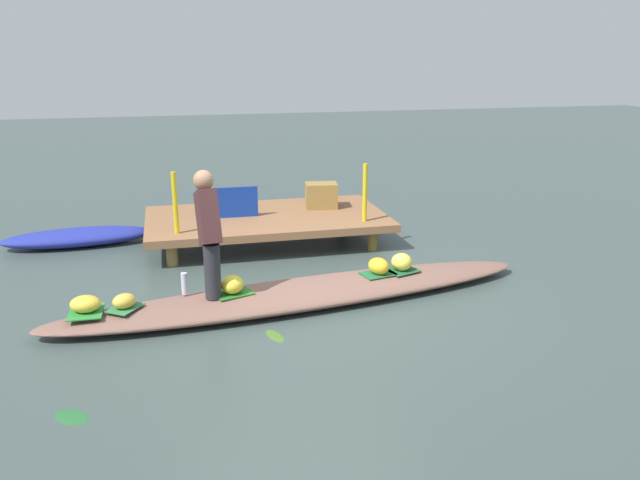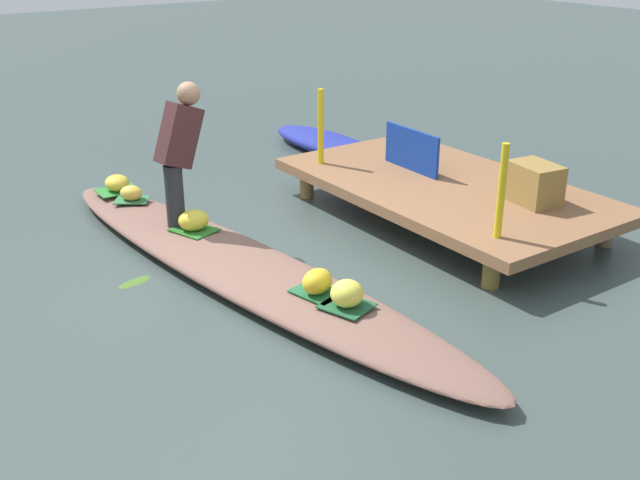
% 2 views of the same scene
% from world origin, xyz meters
% --- Properties ---
extents(canal_water, '(40.00, 40.00, 0.00)m').
position_xyz_m(canal_water, '(0.00, 0.00, 0.00)').
color(canal_water, '#3B4A46').
rests_on(canal_water, ground).
extents(dock_platform, '(3.20, 1.80, 0.37)m').
position_xyz_m(dock_platform, '(-0.00, 2.24, 0.31)').
color(dock_platform, brown).
rests_on(dock_platform, ground).
extents(vendor_boat, '(5.25, 1.49, 0.18)m').
position_xyz_m(vendor_boat, '(0.00, 0.00, 0.09)').
color(vendor_boat, brown).
rests_on(vendor_boat, ground).
extents(moored_boat, '(1.97, 0.71, 0.23)m').
position_xyz_m(moored_boat, '(-2.49, 2.66, 0.11)').
color(moored_boat, navy).
rests_on(moored_boat, ground).
extents(leaf_mat_0, '(0.40, 0.39, 0.01)m').
position_xyz_m(leaf_mat_0, '(1.17, 0.19, 0.19)').
color(leaf_mat_0, '#1E5531').
rests_on(leaf_mat_0, vendor_boat).
extents(banana_bunch_0, '(0.25, 0.26, 0.19)m').
position_xyz_m(banana_bunch_0, '(1.17, 0.19, 0.28)').
color(banana_bunch_0, '#EFE04D').
rests_on(banana_bunch_0, vendor_boat).
extents(leaf_mat_1, '(0.41, 0.33, 0.01)m').
position_xyz_m(leaf_mat_1, '(0.89, 0.13, 0.19)').
color(leaf_mat_1, '#206137').
rests_on(leaf_mat_1, vendor_boat).
extents(banana_bunch_1, '(0.28, 0.31, 0.18)m').
position_xyz_m(banana_bunch_1, '(0.89, 0.13, 0.28)').
color(banana_bunch_1, gold).
rests_on(banana_bunch_1, vendor_boat).
extents(leaf_mat_2, '(0.37, 0.39, 0.01)m').
position_xyz_m(leaf_mat_2, '(-1.74, -0.19, 0.19)').
color(leaf_mat_2, '#327442').
rests_on(leaf_mat_2, vendor_boat).
extents(banana_bunch_2, '(0.28, 0.27, 0.14)m').
position_xyz_m(banana_bunch_2, '(-1.74, -0.19, 0.26)').
color(banana_bunch_2, gold).
rests_on(banana_bunch_2, vendor_boat).
extents(leaf_mat_3, '(0.44, 0.39, 0.01)m').
position_xyz_m(leaf_mat_3, '(-0.71, -0.05, 0.19)').
color(leaf_mat_3, '#266923').
rests_on(leaf_mat_3, vendor_boat).
extents(banana_bunch_3, '(0.28, 0.31, 0.18)m').
position_xyz_m(banana_bunch_3, '(-0.71, -0.05, 0.28)').
color(banana_bunch_3, yellow).
rests_on(banana_bunch_3, vendor_boat).
extents(leaf_mat_4, '(0.31, 0.40, 0.01)m').
position_xyz_m(leaf_mat_4, '(-2.09, -0.20, 0.19)').
color(leaf_mat_4, '#2B8133').
rests_on(leaf_mat_4, vendor_boat).
extents(banana_bunch_4, '(0.33, 0.29, 0.16)m').
position_xyz_m(banana_bunch_4, '(-2.09, -0.20, 0.27)').
color(banana_bunch_4, gold).
rests_on(banana_bunch_4, vendor_boat).
extents(vendor_person, '(0.24, 0.46, 1.23)m').
position_xyz_m(vendor_person, '(-0.92, -0.04, 0.88)').
color(vendor_person, '#28282D').
rests_on(vendor_person, vendor_boat).
extents(water_bottle, '(0.06, 0.06, 0.22)m').
position_xyz_m(water_bottle, '(-1.18, 0.05, 0.29)').
color(water_bottle, silver).
rests_on(water_bottle, vendor_boat).
extents(market_banner, '(0.77, 0.05, 0.41)m').
position_xyz_m(market_banner, '(-0.50, 2.24, 0.57)').
color(market_banner, navy).
rests_on(market_banner, dock_platform).
extents(railing_post_west, '(0.06, 0.06, 0.76)m').
position_xyz_m(railing_post_west, '(-1.20, 1.64, 0.75)').
color(railing_post_west, gold).
rests_on(railing_post_west, dock_platform).
extents(railing_post_east, '(0.06, 0.06, 0.76)m').
position_xyz_m(railing_post_east, '(1.20, 1.64, 0.75)').
color(railing_post_east, gold).
rests_on(railing_post_east, dock_platform).
extents(produce_crate, '(0.48, 0.38, 0.35)m').
position_xyz_m(produce_crate, '(0.83, 2.48, 0.54)').
color(produce_crate, olive).
rests_on(produce_crate, dock_platform).
extents(drifting_plant_0, '(0.19, 0.32, 0.01)m').
position_xyz_m(drifting_plant_0, '(-0.41, -0.73, 0.00)').
color(drifting_plant_0, '#436B24').
rests_on(drifting_plant_0, ground).
extents(drifting_plant_1, '(0.33, 0.33, 0.01)m').
position_xyz_m(drifting_plant_1, '(-2.05, -1.70, 0.00)').
color(drifting_plant_1, '#256130').
rests_on(drifting_plant_1, ground).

